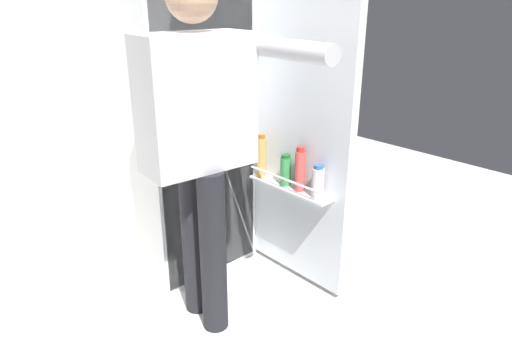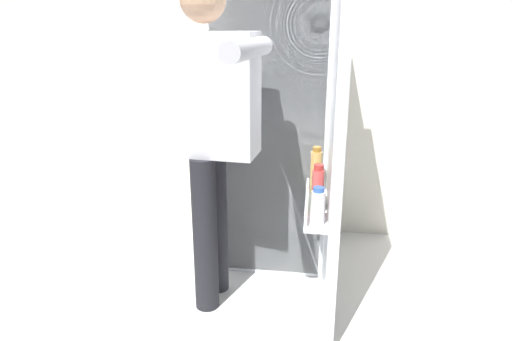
# 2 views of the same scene
# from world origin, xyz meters

# --- Properties ---
(ground_plane) EXTENTS (5.70, 5.70, 0.00)m
(ground_plane) POSITION_xyz_m (0.00, 0.00, 0.00)
(ground_plane) COLOR silver
(kitchen_wall) EXTENTS (4.40, 0.10, 2.57)m
(kitchen_wall) POSITION_xyz_m (0.00, 0.91, 1.29)
(kitchen_wall) COLOR silver
(kitchen_wall) RESTS_ON ground_plane
(refrigerator) EXTENTS (0.68, 1.24, 1.75)m
(refrigerator) POSITION_xyz_m (0.02, 0.51, 0.88)
(refrigerator) COLOR silver
(refrigerator) RESTS_ON ground_plane
(person) EXTENTS (0.55, 0.80, 1.58)m
(person) POSITION_xyz_m (-0.25, -0.01, 0.95)
(person) COLOR black
(person) RESTS_ON ground_plane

